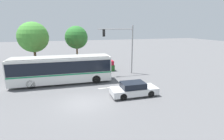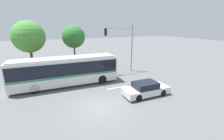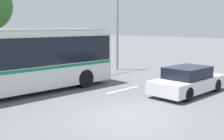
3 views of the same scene
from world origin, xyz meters
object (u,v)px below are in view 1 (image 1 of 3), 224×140
at_px(sedan_foreground, 134,89).
at_px(street_tree_centre, 76,37).
at_px(traffic_light_pole, 124,43).
at_px(street_tree_left, 33,37).
at_px(city_bus, 62,68).

relative_size(sedan_foreground, street_tree_centre, 0.68).
height_order(traffic_light_pole, street_tree_left, street_tree_left).
height_order(street_tree_left, street_tree_centre, street_tree_left).
bearing_deg(city_bus, sedan_foreground, -40.64).
bearing_deg(traffic_light_pole, street_tree_left, -26.26).
relative_size(city_bus, street_tree_left, 1.58).
bearing_deg(street_tree_left, city_bus, -64.49).
relative_size(city_bus, street_tree_centre, 1.72).
bearing_deg(street_tree_centre, sedan_foreground, -74.80).
xyz_separation_m(sedan_foreground, street_tree_left, (-10.19, 13.70, 4.30)).
bearing_deg(sedan_foreground, city_bus, 139.02).
relative_size(street_tree_left, street_tree_centre, 1.09).
bearing_deg(street_tree_centre, traffic_light_pole, -48.58).
distance_m(traffic_light_pole, street_tree_centre, 8.69).
relative_size(city_bus, sedan_foreground, 2.52).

